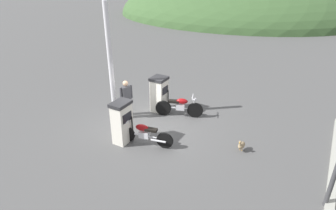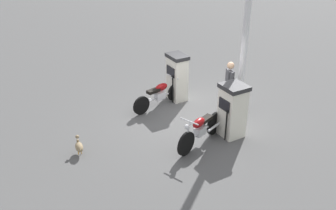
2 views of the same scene
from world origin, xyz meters
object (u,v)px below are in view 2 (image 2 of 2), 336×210
fuel_pump_far (232,110)px  motorcycle_near_pump (159,94)px  canopy_support_pole (245,39)px  motorcycle_far_pump (200,129)px  fuel_pump_near (177,77)px  wandering_duck (79,146)px  attendant_person (229,83)px

fuel_pump_far → motorcycle_near_pump: size_ratio=0.77×
canopy_support_pole → motorcycle_far_pump: bearing=25.4°
fuel_pump_near → motorcycle_near_pump: bearing=12.8°
wandering_duck → fuel_pump_near: bearing=-161.2°
fuel_pump_near → motorcycle_near_pump: size_ratio=0.78×
wandering_duck → canopy_support_pole: size_ratio=0.10×
motorcycle_far_pump → attendant_person: (-1.93, -1.10, 0.49)m
fuel_pump_near → motorcycle_near_pump: 0.91m
attendant_person → canopy_support_pole: (-0.59, -0.10, 1.32)m
fuel_pump_near → motorcycle_far_pump: 2.91m
wandering_duck → attendant_person: bearing=177.3°
canopy_support_pole → attendant_person: bearing=9.3°
canopy_support_pole → wandering_duck: bearing=-1.4°
motorcycle_far_pump → canopy_support_pole: canopy_support_pole is taller
fuel_pump_near → attendant_person: bearing=119.4°
attendant_person → fuel_pump_near: bearing=-60.6°
attendant_person → wandering_duck: attendant_person is taller
fuel_pump_far → attendant_person: (-0.90, -1.18, 0.16)m
attendant_person → fuel_pump_far: bearing=52.8°
fuel_pump_far → fuel_pump_near: bearing=-90.0°
attendant_person → canopy_support_pole: 1.45m
fuel_pump_far → canopy_support_pole: (-1.48, -1.28, 1.48)m
motorcycle_far_pump → canopy_support_pole: size_ratio=0.41×
motorcycle_near_pump → attendant_person: (-1.71, 1.41, 0.51)m
fuel_pump_near → wandering_duck: size_ratio=3.25×
fuel_pump_far → wandering_duck: bearing=-19.4°
motorcycle_far_pump → canopy_support_pole: (-2.52, -1.20, 1.81)m
motorcycle_far_pump → wandering_duck: 3.27m
wandering_duck → canopy_support_pole: canopy_support_pole is taller
wandering_duck → canopy_support_pole: 5.87m
fuel_pump_near → wandering_duck: fuel_pump_near is taller
fuel_pump_near → canopy_support_pole: bearing=134.7°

